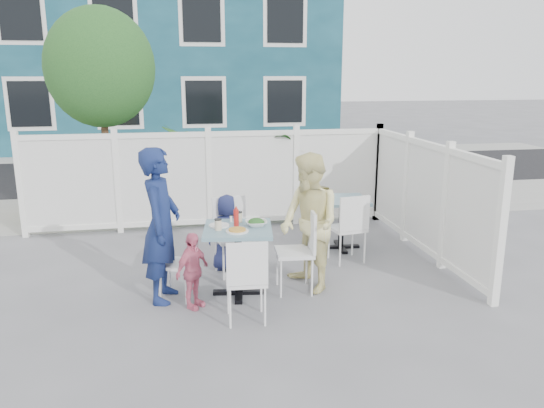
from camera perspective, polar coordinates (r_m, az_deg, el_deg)
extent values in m
plane|color=slate|center=(6.65, -6.12, -8.39)|extent=(80.00, 80.00, 0.00)
cube|color=gray|center=(10.26, -7.68, -0.35)|extent=(24.00, 2.60, 0.01)
cube|color=black|center=(13.87, -8.39, 3.37)|extent=(24.00, 5.00, 0.01)
cube|color=gray|center=(16.93, -8.76, 5.27)|extent=(24.00, 1.60, 0.01)
cube|color=#144050|center=(20.15, -10.84, 15.10)|extent=(11.00, 6.00, 6.00)
cube|color=black|center=(17.38, -19.09, 10.19)|extent=(1.20, 0.04, 1.40)
cube|color=black|center=(17.24, -5.61, 10.85)|extent=(1.20, 0.04, 1.40)
cube|color=black|center=(17.43, -19.77, 18.40)|extent=(1.20, 0.04, 1.40)
cube|color=black|center=(17.29, -5.82, 19.15)|extent=(1.20, 0.04, 1.40)
cube|color=white|center=(8.72, -6.76, 2.63)|extent=(5.80, 0.04, 1.40)
cube|color=white|center=(8.61, -6.90, 7.47)|extent=(5.86, 0.08, 0.08)
cube|color=white|center=(8.90, -6.62, -2.17)|extent=(5.86, 0.08, 0.12)
cube|color=white|center=(7.73, 16.12, 0.71)|extent=(0.04, 3.60, 1.40)
cube|color=white|center=(7.60, 16.49, 6.14)|extent=(0.08, 3.66, 0.08)
cube|color=white|center=(7.93, 15.75, -4.64)|extent=(0.08, 3.66, 0.12)
cylinder|color=#382316|center=(9.61, -17.38, 5.44)|extent=(0.12, 0.12, 2.40)
ellipsoid|color=#1B481C|center=(9.52, -18.01, 13.79)|extent=(1.80, 1.62, 1.98)
cube|color=gold|center=(10.54, -21.82, 2.64)|extent=(0.75, 0.59, 1.26)
imported|color=#1B481C|center=(9.39, -9.37, 3.36)|extent=(0.95, 0.95, 1.64)
imported|color=#1B481C|center=(9.46, 0.40, 3.36)|extent=(1.85, 1.85, 1.56)
cube|color=slate|center=(6.04, -3.69, -2.74)|extent=(0.86, 0.86, 0.04)
cylinder|color=black|center=(6.16, -3.64, -6.25)|extent=(0.09, 0.09, 0.74)
cube|color=black|center=(6.30, -3.58, -9.43)|extent=(0.61, 0.16, 0.04)
cube|color=black|center=(6.30, -3.58, -9.43)|extent=(0.16, 0.61, 0.04)
cube|color=slate|center=(7.71, 7.54, 0.43)|extent=(0.76, 0.76, 0.04)
cylinder|color=black|center=(7.81, 7.46, -2.18)|extent=(0.08, 0.08, 0.69)
cube|color=black|center=(7.91, 7.38, -4.58)|extent=(0.56, 0.12, 0.04)
cube|color=black|center=(7.91, 7.38, -4.58)|extent=(0.12, 0.56, 0.04)
cube|color=white|center=(6.15, -10.19, -6.35)|extent=(0.47, 0.48, 0.04)
cube|color=white|center=(6.14, -11.79, -4.23)|extent=(0.16, 0.37, 0.41)
cylinder|color=white|center=(6.32, -8.27, -7.70)|extent=(0.02, 0.02, 0.41)
cylinder|color=white|center=(6.03, -9.26, -8.81)|extent=(0.02, 0.02, 0.41)
cylinder|color=white|center=(6.42, -10.90, -7.45)|extent=(0.02, 0.02, 0.41)
cylinder|color=white|center=(6.14, -12.00, -8.53)|extent=(0.02, 0.02, 0.41)
cube|color=white|center=(6.22, 2.42, -5.21)|extent=(0.46, 0.48, 0.04)
cube|color=white|center=(6.17, 4.30, -2.81)|extent=(0.07, 0.45, 0.48)
cylinder|color=white|center=(6.11, 0.96, -7.98)|extent=(0.03, 0.03, 0.48)
cylinder|color=white|center=(6.46, 0.56, -6.72)|extent=(0.03, 0.03, 0.48)
cylinder|color=white|center=(6.16, 4.33, -7.83)|extent=(0.03, 0.03, 0.48)
cylinder|color=white|center=(6.51, 3.74, -6.59)|extent=(0.03, 0.03, 0.48)
cube|color=white|center=(6.76, -4.13, -3.69)|extent=(0.51, 0.49, 0.04)
cube|color=white|center=(6.87, -4.65, -1.12)|extent=(0.44, 0.11, 0.47)
cylinder|color=white|center=(6.73, -2.10, -5.88)|extent=(0.03, 0.03, 0.47)
cylinder|color=white|center=(6.62, -5.23, -6.25)|extent=(0.03, 0.03, 0.47)
cylinder|color=white|center=(7.05, -3.03, -4.95)|extent=(0.03, 0.03, 0.47)
cylinder|color=white|center=(6.95, -6.02, -5.29)|extent=(0.03, 0.03, 0.47)
cube|color=white|center=(5.51, -2.82, -8.19)|extent=(0.43, 0.41, 0.04)
cube|color=white|center=(5.25, -2.68, -6.47)|extent=(0.41, 0.05, 0.44)
cylinder|color=white|center=(5.74, -4.73, -9.68)|extent=(0.02, 0.02, 0.44)
cylinder|color=white|center=(5.77, -1.17, -9.52)|extent=(0.02, 0.02, 0.44)
cylinder|color=white|center=(5.44, -4.53, -11.08)|extent=(0.02, 0.02, 0.44)
cylinder|color=white|center=(5.47, -0.76, -10.90)|extent=(0.02, 0.02, 0.44)
cube|color=white|center=(7.27, 8.07, -2.62)|extent=(0.49, 0.48, 0.04)
cube|color=white|center=(7.04, 8.87, -1.04)|extent=(0.43, 0.10, 0.46)
cylinder|color=white|center=(7.41, 6.11, -4.11)|extent=(0.02, 0.02, 0.46)
cylinder|color=white|center=(7.57, 8.64, -3.80)|extent=(0.02, 0.02, 0.46)
cylinder|color=white|center=(7.11, 7.33, -4.93)|extent=(0.02, 0.02, 0.46)
cylinder|color=white|center=(7.28, 9.94, -4.58)|extent=(0.02, 0.02, 0.46)
imported|color=navy|center=(6.00, -11.84, -2.27)|extent=(0.55, 0.71, 1.75)
imported|color=#EDDA55|center=(6.19, 4.05, -2.04)|extent=(0.83, 0.94, 1.63)
imported|color=#1C224D|center=(6.90, -4.88, -3.09)|extent=(0.53, 0.38, 1.00)
imported|color=#DF6B8A|center=(5.86, -8.56, -7.12)|extent=(0.49, 0.51, 0.86)
cylinder|color=white|center=(5.87, -3.76, -2.92)|extent=(0.25, 0.25, 0.02)
cylinder|color=white|center=(6.10, -5.71, -2.30)|extent=(0.24, 0.24, 0.02)
imported|color=white|center=(6.07, -1.70, -2.09)|extent=(0.25, 0.25, 0.06)
cylinder|color=beige|center=(5.94, -5.82, -2.27)|extent=(0.08, 0.08, 0.12)
cylinder|color=beige|center=(6.23, -3.58, -1.45)|extent=(0.08, 0.08, 0.12)
cylinder|color=red|center=(6.07, -3.87, -1.50)|extent=(0.06, 0.06, 0.19)
cylinder|color=white|center=(6.26, -4.42, -1.61)|extent=(0.03, 0.03, 0.07)
cylinder|color=black|center=(6.27, -4.41, -1.55)|extent=(0.03, 0.03, 0.08)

